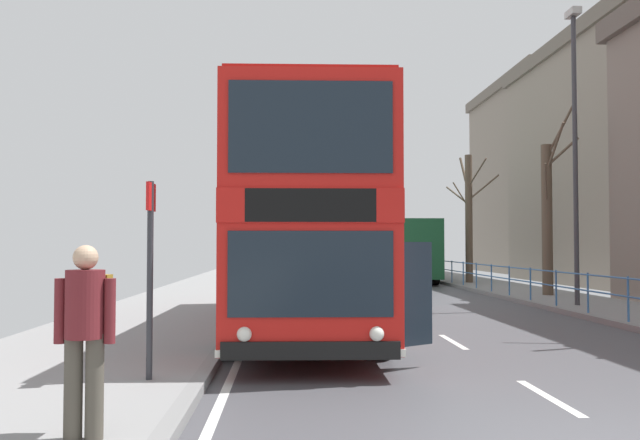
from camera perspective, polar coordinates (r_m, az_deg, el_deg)
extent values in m
cube|color=silver|center=(9.00, 18.51, -13.82)|extent=(0.12, 2.00, 0.00)
cube|color=silver|center=(13.53, 11.02, -9.93)|extent=(0.12, 2.00, 0.00)
cube|color=silver|center=(18.19, 7.39, -7.94)|extent=(0.12, 2.00, 0.00)
cube|color=silver|center=(22.91, 5.27, -6.76)|extent=(0.12, 2.00, 0.00)
cube|color=silver|center=(27.66, 3.88, -5.97)|extent=(0.12, 2.00, 0.00)
cube|color=silver|center=(32.43, 2.90, -5.41)|extent=(0.12, 2.00, 0.00)
cube|color=silver|center=(37.20, 2.17, -5.00)|extent=(0.12, 2.00, 0.00)
cube|color=silver|center=(41.98, 1.61, -4.68)|extent=(0.12, 2.00, 0.00)
cube|color=silver|center=(46.76, 1.17, -4.42)|extent=(0.12, 2.00, 0.00)
cube|color=silver|center=(51.55, 0.80, -4.21)|extent=(0.12, 2.00, 0.00)
cube|color=silver|center=(56.34, 0.50, -4.04)|extent=(0.12, 2.00, 0.00)
cube|color=red|center=(14.85, -1.17, -4.45)|extent=(2.70, 11.47, 1.80)
cube|color=red|center=(14.85, -1.16, -0.07)|extent=(2.71, 11.53, 0.47)
cube|color=red|center=(14.92, -1.16, 3.98)|extent=(2.70, 11.47, 1.64)
cube|color=#A91511|center=(15.04, -1.16, 7.24)|extent=(2.62, 11.13, 0.08)
cube|color=#19232D|center=(9.11, -0.78, -4.52)|extent=(2.21, 0.07, 1.15)
cube|color=black|center=(9.12, -0.78, 1.25)|extent=(1.76, 0.06, 0.45)
cube|color=#19232D|center=(9.24, -0.77, 7.79)|extent=(2.21, 0.07, 1.25)
cube|color=black|center=(9.21, -0.78, -10.84)|extent=(2.38, 0.12, 0.24)
cube|color=white|center=(14.90, -1.17, -7.67)|extent=(2.72, 11.53, 0.10)
cube|color=#19232D|center=(15.19, 3.61, -3.44)|extent=(0.17, 8.92, 0.93)
cube|color=#19232D|center=(15.00, 3.70, 4.26)|extent=(0.19, 10.29, 0.98)
cube|color=#19232D|center=(15.16, -5.98, -3.44)|extent=(0.17, 8.92, 0.93)
cube|color=#19232D|center=(14.97, -6.02, 4.28)|extent=(0.19, 10.29, 0.98)
sphere|color=white|center=(9.22, 4.76, -9.43)|extent=(0.20, 0.20, 0.20)
sphere|color=white|center=(9.19, -6.34, -9.45)|extent=(0.20, 0.20, 0.20)
cube|color=#19232D|center=(10.33, 7.70, -6.12)|extent=(0.69, 0.48, 1.54)
cube|color=black|center=(10.58, 5.61, -6.03)|extent=(0.11, 0.90, 1.54)
cylinder|color=black|center=(11.48, 5.12, -8.75)|extent=(0.32, 1.04, 1.04)
cylinder|color=black|center=(11.44, -7.09, -8.76)|extent=(0.32, 1.04, 1.04)
cylinder|color=black|center=(18.75, 2.41, -6.20)|extent=(0.32, 1.04, 1.04)
cylinder|color=black|center=(18.73, -5.00, -6.20)|extent=(0.32, 1.04, 1.04)
cube|color=#19512D|center=(35.53, 6.74, -2.38)|extent=(2.65, 9.36, 2.76)
cube|color=#19232D|center=(35.36, 4.70, -1.76)|extent=(0.13, 7.93, 1.33)
cube|color=#19232D|center=(35.75, 8.76, -1.75)|extent=(0.13, 7.93, 1.33)
cube|color=#19232D|center=(40.16, 5.73, -1.96)|extent=(2.17, 0.06, 1.66)
cylinder|color=black|center=(38.04, 4.33, -4.21)|extent=(0.29, 0.96, 0.96)
cylinder|color=black|center=(38.38, 7.94, -4.18)|extent=(0.29, 0.96, 0.96)
cylinder|color=black|center=(32.55, 5.40, -4.55)|extent=(0.29, 0.96, 0.96)
cylinder|color=black|center=(32.95, 9.60, -4.51)|extent=(0.29, 0.96, 0.96)
cylinder|color=#386BA8|center=(16.85, 24.31, -6.03)|extent=(0.05, 0.05, 1.02)
cylinder|color=#386BA8|center=(18.70, 21.44, -5.67)|extent=(0.05, 0.05, 1.02)
cylinder|color=#386BA8|center=(20.58, 19.09, -5.37)|extent=(0.05, 0.05, 1.02)
cylinder|color=#386BA8|center=(22.50, 17.15, -5.11)|extent=(0.05, 0.05, 1.02)
cylinder|color=#386BA8|center=(24.43, 15.51, -4.88)|extent=(0.05, 0.05, 1.02)
cylinder|color=#386BA8|center=(26.39, 14.11, -4.69)|extent=(0.05, 0.05, 1.02)
cylinder|color=#386BA8|center=(28.36, 12.90, -4.52)|extent=(0.05, 0.05, 1.02)
cylinder|color=#386BA8|center=(30.34, 11.86, -4.37)|extent=(0.05, 0.05, 1.02)
cylinder|color=#386BA8|center=(32.32, 10.94, -4.24)|extent=(0.05, 0.05, 1.02)
cylinder|color=#386BA8|center=(34.32, 10.13, -4.13)|extent=(0.05, 0.05, 1.02)
cylinder|color=#386BA8|center=(36.32, 9.41, -4.02)|extent=(0.05, 0.05, 1.02)
cylinder|color=#386BA8|center=(38.33, 8.76, -3.93)|extent=(0.05, 0.05, 1.02)
cylinder|color=#386BA8|center=(23.44, 16.28, -3.88)|extent=(0.04, 30.77, 0.04)
cylinder|color=#386BA8|center=(23.46, 16.29, -4.87)|extent=(0.04, 30.77, 0.04)
cylinder|color=#4C473D|center=(6.48, -18.29, -13.05)|extent=(0.17, 0.17, 0.92)
cylinder|color=#4C473D|center=(6.54, -19.88, -12.93)|extent=(0.17, 0.17, 0.92)
cylinder|color=maroon|center=(6.42, -19.01, -6.65)|extent=(0.36, 0.36, 0.60)
cylinder|color=maroon|center=(6.35, -17.12, -7.26)|extent=(0.10, 0.10, 0.57)
cylinder|color=maroon|center=(6.49, -20.86, -7.10)|extent=(0.10, 0.10, 0.57)
sphere|color=tan|center=(6.40, -18.96, -2.97)|extent=(0.23, 0.23, 0.22)
cube|color=olive|center=(6.66, -18.28, -6.31)|extent=(0.29, 0.19, 0.46)
cylinder|color=#2D2D33|center=(9.02, -14.00, -4.86)|extent=(0.08, 0.08, 2.53)
cube|color=red|center=(9.05, -13.91, 1.88)|extent=(0.04, 0.44, 0.36)
cylinder|color=#38383D|center=(21.17, 20.51, 4.73)|extent=(0.14, 0.14, 8.38)
cube|color=#B2B2AD|center=(22.10, 20.36, 15.89)|extent=(0.28, 0.60, 0.20)
cylinder|color=brown|center=(25.08, 18.41, 0.04)|extent=(0.37, 0.37, 5.24)
cylinder|color=brown|center=(25.15, 19.34, 6.93)|extent=(0.78, 0.85, 1.74)
cylinder|color=brown|center=(24.83, 18.99, 5.71)|extent=(0.30, 1.15, 1.62)
cylinder|color=brown|center=(24.55, 18.33, 2.84)|extent=(0.55, 1.18, 1.34)
cylinder|color=brown|center=(24.79, 19.51, 5.32)|extent=(0.69, 1.34, 0.89)
cylinder|color=brown|center=(32.62, 12.31, 0.13)|extent=(0.34, 0.34, 5.96)
cylinder|color=brown|center=(33.37, 11.39, 2.01)|extent=(0.75, 1.64, 1.01)
cylinder|color=brown|center=(32.43, 13.48, 2.65)|extent=(1.24, 1.01, 1.15)
cylinder|color=brown|center=(32.79, 11.67, 2.05)|extent=(0.72, 0.47, 1.27)
cylinder|color=brown|center=(33.47, 12.21, 3.13)|extent=(0.41, 1.50, 0.86)
cylinder|color=brown|center=(33.38, 11.95, 3.66)|extent=(0.17, 1.38, 1.88)
cylinder|color=brown|center=(31.79, 12.97, 3.85)|extent=(0.30, 2.14, 1.13)
cube|color=gray|center=(49.87, 20.64, 2.89)|extent=(11.14, 13.61, 12.24)
cube|color=#6D6357|center=(50.84, 20.55, 10.17)|extent=(11.59, 14.15, 0.70)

